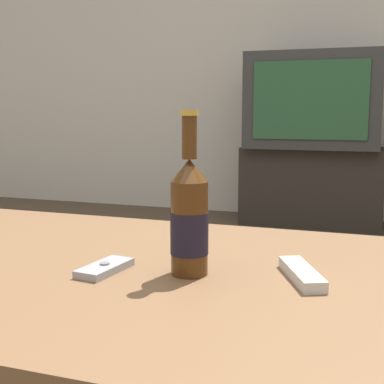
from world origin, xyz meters
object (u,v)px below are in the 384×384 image
object	(u,v)px
beer_bottle	(189,218)
remote_control	(302,274)
television	(315,101)
cell_phone	(103,268)
tv_stand	(312,186)

from	to	relation	value
beer_bottle	remote_control	distance (m)	0.22
television	cell_phone	size ratio (longest dim) A/B	6.74
tv_stand	television	xyz separation A→B (m)	(0.00, -0.00, 0.57)
cell_phone	television	bearing A→B (deg)	96.03
television	remote_control	bearing A→B (deg)	-83.92
tv_stand	cell_phone	bearing A→B (deg)	-91.17
television	remote_control	xyz separation A→B (m)	(0.29, -2.72, -0.34)
cell_phone	remote_control	bearing A→B (deg)	19.01
cell_phone	tv_stand	bearing A→B (deg)	96.04
remote_control	beer_bottle	bearing A→B (deg)	165.77
tv_stand	cell_phone	distance (m)	2.81
tv_stand	beer_bottle	world-z (taller)	beer_bottle
tv_stand	beer_bottle	xyz separation A→B (m)	(0.10, -2.76, 0.32)
television	remote_control	distance (m)	2.76
beer_bottle	remote_control	bearing A→B (deg)	10.17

